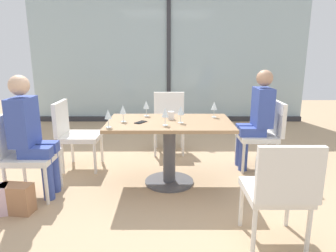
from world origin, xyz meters
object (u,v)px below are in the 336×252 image
at_px(chair_far_right, 263,131).
at_px(chair_near_window, 168,118).
at_px(handbag_1, 268,171).
at_px(chair_far_left, 72,131).
at_px(person_far_right, 256,115).
at_px(chair_side_end, 20,151).
at_px(cell_phone_on_table, 139,122).
at_px(wine_glass_1, 122,110).
at_px(coffee_cup, 170,115).
at_px(wine_glass_0, 180,111).
at_px(person_side_end, 29,131).
at_px(wine_glass_4, 213,106).
at_px(chair_front_right, 278,188).
at_px(handbag_2, 15,199).
at_px(wine_glass_3, 145,105).
at_px(wine_glass_5, 107,115).
at_px(wine_glass_2, 164,113).
at_px(dining_table_main, 168,137).

xyz_separation_m(chair_far_right, chair_near_window, (-1.21, 0.73, 0.00)).
bearing_deg(chair_near_window, handbag_1, -45.87).
bearing_deg(chair_far_left, person_far_right, 0.00).
bearing_deg(chair_side_end, cell_phone_on_table, 11.49).
bearing_deg(cell_phone_on_table, wine_glass_1, -159.47).
height_order(chair_side_end, coffee_cup, chair_side_end).
height_order(wine_glass_0, wine_glass_1, same).
bearing_deg(cell_phone_on_table, chair_side_end, -135.40).
relative_size(person_side_end, cell_phone_on_table, 8.75).
bearing_deg(wine_glass_4, chair_far_left, 171.35).
bearing_deg(chair_far_left, chair_front_right, -39.36).
height_order(chair_side_end, handbag_2, chair_side_end).
bearing_deg(wine_glass_0, cell_phone_on_table, 178.49).
bearing_deg(chair_side_end, person_far_right, 16.68).
bearing_deg(wine_glass_3, wine_glass_1, -128.30).
bearing_deg(cell_phone_on_table, wine_glass_4, 51.46).
relative_size(chair_near_window, wine_glass_3, 4.70).
bearing_deg(person_side_end, chair_side_end, 180.00).
height_order(wine_glass_3, wine_glass_5, same).
distance_m(chair_front_right, wine_glass_2, 1.37).
bearing_deg(chair_side_end, wine_glass_5, 2.12).
xyz_separation_m(dining_table_main, chair_near_window, (0.00, 1.20, -0.05)).
relative_size(chair_far_right, coffee_cup, 9.67).
xyz_separation_m(dining_table_main, chair_side_end, (-1.51, -0.31, -0.05)).
distance_m(person_side_end, handbag_2, 0.67).
xyz_separation_m(dining_table_main, chair_front_right, (0.82, -1.20, -0.05)).
distance_m(chair_near_window, wine_glass_5, 1.64).
bearing_deg(chair_near_window, coffee_cup, -88.94).
bearing_deg(cell_phone_on_table, wine_glass_2, 7.28).
xyz_separation_m(wine_glass_4, handbag_2, (-1.96, -0.88, -0.72)).
bearing_deg(handbag_1, wine_glass_1, -172.34).
bearing_deg(wine_glass_1, handbag_1, 1.08).
bearing_deg(wine_glass_0, wine_glass_3, 138.44).
bearing_deg(wine_glass_5, chair_far_right, 22.29).
height_order(wine_glass_0, coffee_cup, wine_glass_0).
xyz_separation_m(dining_table_main, chair_far_left, (-1.21, 0.47, -0.05)).
distance_m(chair_far_left, wine_glass_4, 1.79).
bearing_deg(wine_glass_5, chair_far_left, 128.47).
height_order(wine_glass_0, wine_glass_2, same).
distance_m(chair_far_right, person_side_end, 2.74).
distance_m(chair_side_end, handbag_2, 0.51).
bearing_deg(person_side_end, wine_glass_1, 17.76).
relative_size(chair_far_left, wine_glass_5, 4.70).
bearing_deg(chair_far_left, cell_phone_on_table, -30.83).
relative_size(chair_far_left, wine_glass_1, 4.70).
bearing_deg(handbag_2, handbag_1, 21.56).
xyz_separation_m(chair_near_window, wine_glass_2, (-0.04, -1.39, 0.37)).
distance_m(chair_far_left, wine_glass_3, 1.03).
xyz_separation_m(chair_front_right, wine_glass_1, (-1.32, 1.17, 0.37)).
distance_m(wine_glass_0, wine_glass_2, 0.20).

